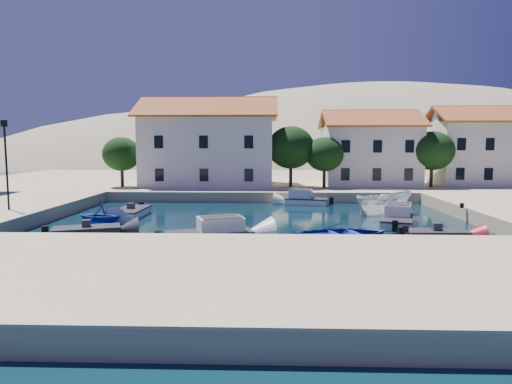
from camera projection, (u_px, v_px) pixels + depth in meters
ground at (254, 253)px, 23.57m from camera, size 400.00×400.00×0.00m
quay_south at (248, 277)px, 17.55m from camera, size 52.00×12.00×1.00m
quay_west at (5, 212)px, 34.06m from camera, size 8.00×20.00×1.00m
quay_north at (279, 182)px, 61.22m from camera, size 80.00×36.00×1.00m
hills at (331, 233)px, 148.25m from camera, size 254.00×176.00×99.00m
building_left at (209, 141)px, 50.96m from camera, size 14.70×9.45×9.70m
building_mid at (369, 147)px, 51.45m from camera, size 10.50×8.40×8.30m
building_right at (473, 145)px, 52.03m from camera, size 9.45×8.40×8.80m
trees at (305, 151)px, 48.21m from camera, size 37.30×5.30×6.45m
lamppost at (6, 156)px, 31.57m from camera, size 0.35×0.25×6.22m
bollards at (303, 219)px, 27.20m from camera, size 29.36×9.56×0.30m
motorboat_grey_sw at (87, 232)px, 27.55m from camera, size 4.25×2.94×1.25m
cabin_cruiser_south at (209, 234)px, 26.15m from camera, size 5.32×3.58×1.60m
rowboat_south at (343, 242)px, 26.20m from camera, size 6.39×5.32×1.14m
motorboat_red_se at (436, 236)px, 26.46m from camera, size 3.53×1.65×1.25m
cabin_cruiser_east at (397, 218)px, 31.46m from camera, size 3.47×5.38×1.60m
boat_east at (384, 214)px, 36.26m from camera, size 5.58×4.07×2.02m
motorboat_white_ne at (384, 206)px, 39.01m from camera, size 2.41×3.69×1.25m
rowboat_west at (100, 226)px, 31.38m from camera, size 3.91×3.61×1.71m
motorboat_white_west at (131, 213)px, 35.25m from camera, size 2.08×4.52×1.25m
cabin_cruiser_north at (306, 200)px, 41.93m from camera, size 4.18×2.54×1.60m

